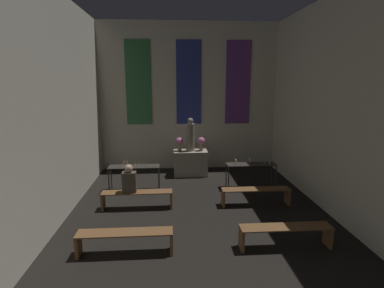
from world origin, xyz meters
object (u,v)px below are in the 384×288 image
pew_second_left (125,238)px  pew_second_right (286,232)px  flower_vase_right (201,142)px  flower_vase_left (179,143)px  candle_rack_right (251,167)px  altar (190,163)px  statue (190,136)px  person_seated (129,180)px  candle_rack_left (134,169)px  pew_back_left (137,196)px  pew_back_right (256,193)px

pew_second_left → pew_second_right: (3.23, 0.00, 0.00)m
flower_vase_right → pew_second_right: bearing=-76.3°
flower_vase_left → candle_rack_right: 2.71m
altar → statue: bearing=0.0°
flower_vase_left → pew_second_left: flower_vase_left is taller
candle_rack_right → pew_second_right: 3.59m
pew_second_left → person_seated: (-0.19, 2.19, 0.46)m
candle_rack_left → candle_rack_right: bearing=-0.0°
pew_back_left → pew_back_right: size_ratio=1.00×
statue → candle_rack_right: 2.46m
pew_back_left → flower_vase_left: bearing=66.6°
candle_rack_left → pew_second_left: 3.59m
pew_back_right → person_seated: 3.45m
statue → pew_back_right: (1.62, -2.83, -1.11)m
statue → flower_vase_right: (0.39, 0.00, -0.24)m
person_seated → candle_rack_right: bearing=20.8°
person_seated → pew_back_left: bearing=0.0°
flower_vase_right → pew_back_left: 3.58m
flower_vase_left → candle_rack_right: size_ratio=0.31×
pew_second_left → pew_back_left: bearing=90.0°
candle_rack_left → pew_second_right: 4.98m
flower_vase_left → candle_rack_left: 2.11m
statue → person_seated: statue is taller
pew_second_right → pew_back_right: 2.19m
person_seated → candle_rack_left: bearing=91.4°
pew_back_left → person_seated: (-0.19, 0.00, 0.46)m
flower_vase_left → pew_back_right: flower_vase_left is taller
candle_rack_right → altar: bearing=141.8°
statue → flower_vase_right: 0.46m
flower_vase_left → pew_back_left: (-1.22, -2.83, -0.87)m
pew_second_left → pew_second_right: bearing=0.0°
flower_vase_left → candle_rack_left: (-1.45, -1.45, -0.52)m
altar → pew_second_left: altar is taller
statue → pew_second_right: statue is taller
candle_rack_left → pew_back_right: bearing=-21.8°
candle_rack_right → pew_back_left: size_ratio=0.84×
candle_rack_right → pew_back_left: bearing=-158.2°
statue → person_seated: 3.42m
flower_vase_right → pew_second_right: (1.22, -5.02, -0.87)m
candle_rack_right → pew_second_right: (-0.22, -3.57, -0.36)m
statue → pew_back_left: 3.45m
flower_vase_left → pew_back_left: 3.21m
altar → pew_back_right: 3.26m
altar → candle_rack_right: 2.36m
candle_rack_right → pew_back_right: (-0.22, -1.38, -0.36)m
pew_second_right → pew_back_left: 3.90m
altar → pew_back_left: (-1.62, -2.83, -0.11)m
flower_vase_right → candle_rack_right: bearing=-45.0°
pew_second_left → person_seated: bearing=95.0°
candle_rack_right → person_seated: (-3.65, -1.38, 0.11)m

